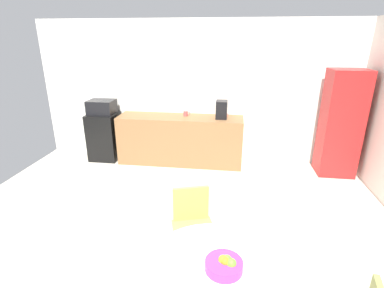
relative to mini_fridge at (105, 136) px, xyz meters
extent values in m
plane|color=beige|center=(1.73, -2.65, -0.45)|extent=(6.00, 6.00, 0.00)
cube|color=white|center=(1.73, 0.35, 0.85)|extent=(6.00, 0.10, 2.60)
cube|color=brown|center=(1.51, 0.00, 0.00)|extent=(2.31, 0.60, 0.90)
cube|color=black|center=(0.00, 0.00, 0.00)|extent=(0.54, 0.54, 0.91)
cube|color=black|center=(0.00, 0.00, 0.58)|extent=(0.48, 0.38, 0.26)
cube|color=#B21E1E|center=(4.28, -0.10, 0.45)|extent=(0.60, 0.50, 1.81)
cylinder|color=white|center=(2.38, -3.50, 0.27)|extent=(1.05, 1.05, 0.03)
cylinder|color=silver|center=(2.32, -2.80, -0.24)|extent=(0.02, 0.02, 0.42)
cylinder|color=silver|center=(2.02, -2.90, -0.24)|extent=(0.02, 0.02, 0.42)
cylinder|color=silver|center=(2.23, -2.50, -0.24)|extent=(0.02, 0.02, 0.42)
cylinder|color=silver|center=(1.93, -2.60, -0.24)|extent=(0.02, 0.02, 0.42)
cube|color=#D8CC4C|center=(2.12, -2.70, -0.02)|extent=(0.53, 0.53, 0.03)
cube|color=#D8CC4C|center=(2.07, -2.52, 0.19)|extent=(0.37, 0.15, 0.38)
cylinder|color=#D8338C|center=(2.44, -3.52, 0.32)|extent=(0.27, 0.27, 0.07)
sphere|color=orange|center=(2.45, -3.52, 0.36)|extent=(0.07, 0.07, 0.07)
sphere|color=#66B233|center=(2.49, -3.53, 0.36)|extent=(0.07, 0.07, 0.07)
sphere|color=#66B233|center=(2.46, -3.50, 0.36)|extent=(0.07, 0.07, 0.07)
sphere|color=yellow|center=(2.44, -3.50, 0.36)|extent=(0.07, 0.07, 0.07)
cylinder|color=#D84C4C|center=(1.60, 0.07, 0.49)|extent=(0.08, 0.08, 0.09)
torus|color=#D84C4C|center=(1.65, 0.07, 0.50)|extent=(0.06, 0.01, 0.06)
cylinder|color=#D84C4C|center=(2.30, 0.04, 0.49)|extent=(0.08, 0.08, 0.09)
torus|color=#D84C4C|center=(2.36, 0.04, 0.50)|extent=(0.06, 0.01, 0.06)
cube|color=black|center=(2.26, 0.00, 0.61)|extent=(0.20, 0.24, 0.32)
camera|label=1|loc=(2.45, -5.18, 1.84)|focal=27.54mm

